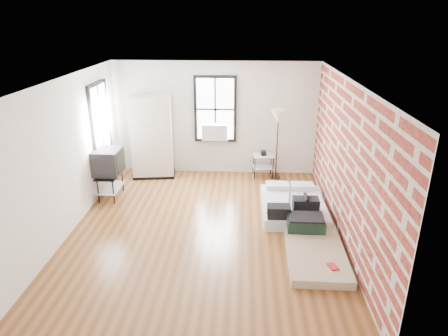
# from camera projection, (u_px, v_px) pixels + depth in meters

# --- Properties ---
(ground) EXTENTS (6.00, 6.00, 0.00)m
(ground) POSITION_uv_depth(u_px,v_px,m) (205.00, 229.00, 7.58)
(ground) COLOR #5A3717
(ground) RESTS_ON ground
(room_shell) EXTENTS (5.02, 6.02, 2.80)m
(room_shell) POSITION_uv_depth(u_px,v_px,m) (218.00, 136.00, 7.28)
(room_shell) COLOR silver
(room_shell) RESTS_ON ground
(mattress_main) EXTENTS (1.28, 1.73, 0.55)m
(mattress_main) POSITION_uv_depth(u_px,v_px,m) (293.00, 205.00, 8.20)
(mattress_main) COLOR white
(mattress_main) RESTS_ON ground
(mattress_bare) EXTENTS (0.99, 1.83, 0.39)m
(mattress_bare) POSITION_uv_depth(u_px,v_px,m) (313.00, 244.00, 6.87)
(mattress_bare) COLOR tan
(mattress_bare) RESTS_ON ground
(wardrobe) EXTENTS (1.09, 0.72, 2.02)m
(wardrobe) POSITION_uv_depth(u_px,v_px,m) (152.00, 137.00, 9.76)
(wardrobe) COLOR black
(wardrobe) RESTS_ON ground
(side_table) EXTENTS (0.55, 0.46, 0.67)m
(side_table) POSITION_uv_depth(u_px,v_px,m) (263.00, 159.00, 9.89)
(side_table) COLOR black
(side_table) RESTS_ON ground
(floor_lamp) EXTENTS (0.37, 0.37, 1.73)m
(floor_lamp) POSITION_uv_depth(u_px,v_px,m) (278.00, 120.00, 9.44)
(floor_lamp) COLOR black
(floor_lamp) RESTS_ON ground
(tv_stand) EXTENTS (0.56, 0.80, 1.12)m
(tv_stand) POSITION_uv_depth(u_px,v_px,m) (108.00, 163.00, 8.64)
(tv_stand) COLOR black
(tv_stand) RESTS_ON ground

